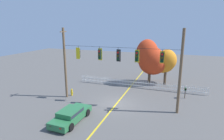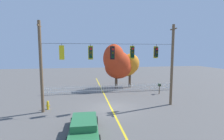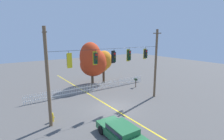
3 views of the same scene
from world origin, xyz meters
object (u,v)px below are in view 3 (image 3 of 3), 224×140
object	(u,v)px
traffic_signal_eastbound_side	(96,58)
roadside_mailbox	(136,80)
traffic_signal_westbound_side	(129,55)
autumn_maple_mid	(101,62)
fire_hydrant	(52,117)
traffic_signal_northbound_primary	(114,57)
traffic_signal_northbound_secondary	(69,60)
autumn_maple_near_fence	(93,61)
traffic_signal_southbound_primary	(146,54)
parked_car	(121,132)

from	to	relation	value
traffic_signal_eastbound_side	roadside_mailbox	world-z (taller)	traffic_signal_eastbound_side
traffic_signal_westbound_side	autumn_maple_mid	xyz separation A→B (m)	(2.02, 9.04, -2.05)
autumn_maple_mid	fire_hydrant	distance (m)	13.37
traffic_signal_northbound_primary	traffic_signal_westbound_side	world-z (taller)	same
autumn_maple_mid	traffic_signal_northbound_secondary	bearing A→B (deg)	-133.09
autumn_maple_near_fence	traffic_signal_southbound_primary	bearing A→B (deg)	-75.38
traffic_signal_eastbound_side	parked_car	distance (m)	6.80
traffic_signal_westbound_side	roadside_mailbox	world-z (taller)	traffic_signal_westbound_side
traffic_signal_eastbound_side	traffic_signal_southbound_primary	xyz separation A→B (m)	(6.33, -0.00, 0.03)
traffic_signal_eastbound_side	fire_hydrant	xyz separation A→B (m)	(-4.01, 0.61, -4.88)
traffic_signal_northbound_primary	traffic_signal_southbound_primary	distance (m)	4.30
traffic_signal_northbound_secondary	autumn_maple_near_fence	distance (m)	10.80
autumn_maple_mid	traffic_signal_westbound_side	bearing A→B (deg)	-102.61
traffic_signal_northbound_secondary	roadside_mailbox	world-z (taller)	traffic_signal_northbound_secondary
traffic_signal_northbound_secondary	traffic_signal_westbound_side	size ratio (longest dim) A/B	1.00
autumn_maple_near_fence	traffic_signal_eastbound_side	bearing A→B (deg)	-116.64
traffic_signal_southbound_primary	parked_car	distance (m)	9.79
traffic_signal_westbound_side	parked_car	bearing A→B (deg)	-133.76
traffic_signal_eastbound_side	fire_hydrant	world-z (taller)	traffic_signal_eastbound_side
autumn_maple_near_fence	parked_car	xyz separation A→B (m)	(-4.89, -13.17, -3.06)
parked_car	fire_hydrant	world-z (taller)	parked_car
traffic_signal_eastbound_side	autumn_maple_near_fence	bearing A→B (deg)	63.36
autumn_maple_near_fence	parked_car	world-z (taller)	autumn_maple_near_fence
traffic_signal_northbound_primary	traffic_signal_southbound_primary	world-z (taller)	same
traffic_signal_northbound_secondary	traffic_signal_eastbound_side	world-z (taller)	same
autumn_maple_near_fence	roadside_mailbox	xyz separation A→B (m)	(4.66, -4.12, -2.60)
traffic_signal_westbound_side	parked_car	distance (m)	8.22
traffic_signal_northbound_primary	traffic_signal_eastbound_side	bearing A→B (deg)	179.99
traffic_signal_westbound_side	autumn_maple_near_fence	bearing A→B (deg)	88.43
traffic_signal_eastbound_side	traffic_signal_northbound_secondary	bearing A→B (deg)	-179.54
parked_car	roadside_mailbox	size ratio (longest dim) A/B	3.40
traffic_signal_southbound_primary	autumn_maple_near_fence	xyz separation A→B (m)	(-2.17, 8.30, -1.66)
autumn_maple_near_fence	autumn_maple_mid	size ratio (longest dim) A/B	1.27
traffic_signal_northbound_secondary	autumn_maple_mid	bearing A→B (deg)	46.91
traffic_signal_northbound_secondary	traffic_signal_northbound_primary	world-z (taller)	same
traffic_signal_northbound_secondary	traffic_signal_westbound_side	xyz separation A→B (m)	(6.45, 0.02, 0.00)
traffic_signal_eastbound_side	roadside_mailbox	distance (m)	10.64
traffic_signal_eastbound_side	traffic_signal_westbound_side	size ratio (longest dim) A/B	1.02
parked_car	roadside_mailbox	xyz separation A→B (m)	(9.55, 9.05, 0.46)
traffic_signal_northbound_primary	fire_hydrant	bearing A→B (deg)	174.22
autumn_maple_mid	fire_hydrant	xyz separation A→B (m)	(-9.97, -8.43, -2.86)
traffic_signal_southbound_primary	autumn_maple_mid	distance (m)	9.28
traffic_signal_eastbound_side	autumn_maple_mid	size ratio (longest dim) A/B	0.28
fire_hydrant	autumn_maple_mid	bearing A→B (deg)	40.20
traffic_signal_eastbound_side	fire_hydrant	size ratio (longest dim) A/B	1.73
traffic_signal_southbound_primary	fire_hydrant	size ratio (longest dim) A/B	1.62
traffic_signal_northbound_secondary	fire_hydrant	world-z (taller)	traffic_signal_northbound_secondary
fire_hydrant	autumn_maple_near_fence	bearing A→B (deg)	43.25
traffic_signal_eastbound_side	traffic_signal_westbound_side	distance (m)	3.94
traffic_signal_eastbound_side	traffic_signal_northbound_primary	distance (m)	2.03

